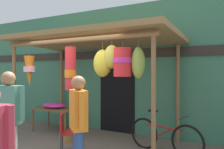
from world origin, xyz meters
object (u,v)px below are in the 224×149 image
object	(u,v)px
display_table	(56,111)
flower_heap_on_table	(54,105)
parked_bicycle	(164,137)
passerby_at_right	(78,119)
folding_chair	(66,130)
wicker_basket_by_table	(68,137)
vendor_in_orange	(8,114)

from	to	relation	value
display_table	flower_heap_on_table	size ratio (longest dim) A/B	1.79
parked_bicycle	passerby_at_right	xyz separation A→B (m)	(-0.78, -1.98, 0.64)
folding_chair	parked_bicycle	size ratio (longest dim) A/B	0.49
display_table	folding_chair	world-z (taller)	folding_chair
wicker_basket_by_table	display_table	bearing A→B (deg)	146.14
folding_chair	passerby_at_right	xyz separation A→B (m)	(1.03, -0.95, 0.49)
parked_bicycle	wicker_basket_by_table	bearing A→B (deg)	-171.14
flower_heap_on_table	wicker_basket_by_table	bearing A→B (deg)	-32.21
flower_heap_on_table	wicker_basket_by_table	size ratio (longest dim) A/B	1.76
parked_bicycle	folding_chair	bearing A→B (deg)	-150.52
display_table	flower_heap_on_table	bearing A→B (deg)	171.40
passerby_at_right	wicker_basket_by_table	bearing A→B (deg)	133.91
vendor_in_orange	passerby_at_right	world-z (taller)	vendor_in_orange
flower_heap_on_table	parked_bicycle	distance (m)	3.40
folding_chair	passerby_at_right	distance (m)	1.49
wicker_basket_by_table	passerby_at_right	xyz separation A→B (m)	(1.55, -1.61, 0.88)
parked_bicycle	flower_heap_on_table	bearing A→B (deg)	175.16
parked_bicycle	vendor_in_orange	distance (m)	3.13
wicker_basket_by_table	vendor_in_orange	size ratio (longest dim) A/B	0.24
display_table	folding_chair	bearing A→B (deg)	-41.53
display_table	folding_chair	distance (m)	1.96
flower_heap_on_table	wicker_basket_by_table	distance (m)	1.38
folding_chair	vendor_in_orange	size ratio (longest dim) A/B	0.48
parked_bicycle	passerby_at_right	size ratio (longest dim) A/B	1.02
flower_heap_on_table	vendor_in_orange	distance (m)	3.01
vendor_in_orange	wicker_basket_by_table	bearing A→B (deg)	101.01
display_table	wicker_basket_by_table	xyz separation A→B (m)	(0.95, -0.64, -0.50)
display_table	passerby_at_right	world-z (taller)	passerby_at_right
passerby_at_right	display_table	bearing A→B (deg)	138.04
parked_bicycle	vendor_in_orange	xyz separation A→B (m)	(-1.95, -2.35, 0.69)
parked_bicycle	vendor_in_orange	size ratio (longest dim) A/B	0.98
folding_chair	parked_bicycle	xyz separation A→B (m)	(1.82, 1.03, -0.16)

